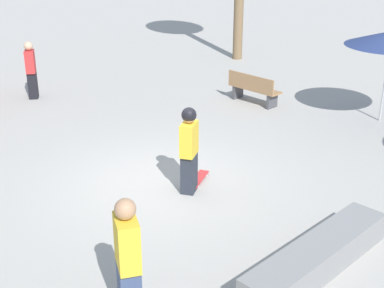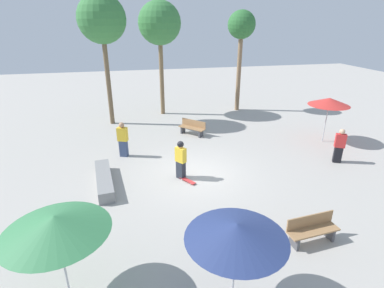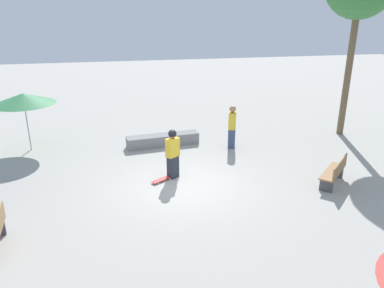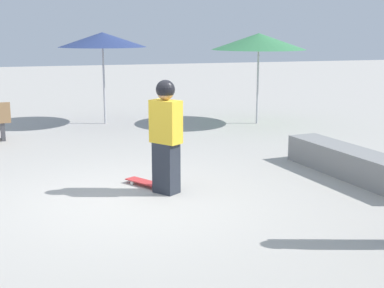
% 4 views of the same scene
% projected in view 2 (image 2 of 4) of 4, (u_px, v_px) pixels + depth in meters
% --- Properties ---
extents(ground_plane, '(60.00, 60.00, 0.00)m').
position_uv_depth(ground_plane, '(195.00, 174.00, 13.02)').
color(ground_plane, '#ADA8A0').
extents(skater_main, '(0.46, 0.50, 1.67)m').
position_uv_depth(skater_main, '(181.00, 158.00, 12.34)').
color(skater_main, '#282D38').
rests_on(skater_main, ground_plane).
extents(skateboard, '(0.59, 0.78, 0.07)m').
position_uv_depth(skateboard, '(188.00, 180.00, 12.36)').
color(skateboard, red).
rests_on(skateboard, ground_plane).
extents(concrete_ledge, '(0.90, 3.01, 0.46)m').
position_uv_depth(concrete_ledge, '(104.00, 180.00, 12.05)').
color(concrete_ledge, gray).
rests_on(concrete_ledge, ground_plane).
extents(bench_near, '(1.63, 0.59, 0.85)m').
position_uv_depth(bench_near, '(312.00, 230.00, 8.89)').
color(bench_near, '#47474C').
rests_on(bench_near, ground_plane).
extents(bench_far, '(1.43, 1.46, 0.85)m').
position_uv_depth(bench_far, '(192.00, 128.00, 17.31)').
color(bench_far, '#47474C').
rests_on(bench_far, ground_plane).
extents(shade_umbrella_navy, '(2.21, 2.21, 2.31)m').
position_uv_depth(shade_umbrella_navy, '(237.00, 231.00, 6.22)').
color(shade_umbrella_navy, '#B7B7BC').
rests_on(shade_umbrella_navy, ground_plane).
extents(shade_umbrella_red, '(2.12, 2.12, 2.44)m').
position_uv_depth(shade_umbrella_red, '(329.00, 102.00, 15.66)').
color(shade_umbrella_red, '#B7B7BC').
rests_on(shade_umbrella_red, ground_plane).
extents(shade_umbrella_green, '(2.38, 2.38, 2.29)m').
position_uv_depth(shade_umbrella_green, '(55.00, 224.00, 6.50)').
color(shade_umbrella_green, '#B7B7BC').
rests_on(shade_umbrella_green, ground_plane).
extents(palm_tree_center_left, '(2.77, 2.77, 7.64)m').
position_uv_depth(palm_tree_center_left, '(102.00, 20.00, 17.01)').
color(palm_tree_center_left, brown).
rests_on(palm_tree_center_left, ground_plane).
extents(palm_tree_center_right, '(2.75, 2.75, 7.40)m').
position_uv_depth(palm_tree_center_right, '(160.00, 24.00, 19.14)').
color(palm_tree_center_right, brown).
rests_on(palm_tree_center_right, ground_plane).
extents(palm_tree_left, '(1.87, 1.87, 6.85)m').
position_uv_depth(palm_tree_left, '(241.00, 28.00, 20.15)').
color(palm_tree_left, '#896B4C').
rests_on(palm_tree_left, ground_plane).
extents(bystander_watching, '(0.54, 0.42, 1.74)m').
position_uv_depth(bystander_watching, '(123.00, 140.00, 14.39)').
color(bystander_watching, '#38476B').
rests_on(bystander_watching, ground_plane).
extents(bystander_far, '(0.51, 0.43, 1.65)m').
position_uv_depth(bystander_far, '(339.00, 146.00, 13.79)').
color(bystander_far, black).
rests_on(bystander_far, ground_plane).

